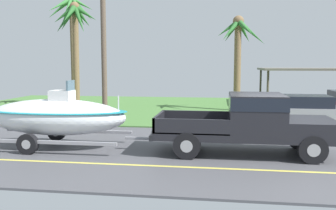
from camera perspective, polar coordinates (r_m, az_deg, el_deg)
The scene contains 9 objects.
ground at distance 19.91m, azimuth 13.35°, elevation -1.69°, with size 36.00×22.00×0.11m.
pickup_truck_towing at distance 11.36m, azimuth 13.53°, elevation -2.46°, with size 5.58×2.03×1.86m.
boat_on_trailer at distance 12.52m, azimuth -17.39°, elevation -1.74°, with size 5.93×2.23×2.24m.
parked_sedan_near at distance 17.17m, azimuth 20.57°, elevation -0.92°, with size 4.63×1.84×1.38m.
carport_awning at distance 25.95m, azimuth 22.62°, elevation 5.15°, with size 7.42×4.54×2.49m.
palm_tree_near_left at distance 24.23m, azimuth -14.92°, elevation 12.82°, with size 2.89×3.02×7.12m.
palm_tree_near_right at distance 21.93m, azimuth -14.58°, elevation 11.83°, with size 2.65×3.57×6.32m.
palm_tree_mid at distance 21.48m, azimuth 11.08°, elevation 9.61°, with size 2.88×3.04×5.54m.
utility_pole at distance 16.87m, azimuth -10.18°, elevation 11.83°, with size 0.24×1.80×8.41m.
Camera 1 is at (-1.85, -11.24, 2.77)m, focal length 38.57 mm.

